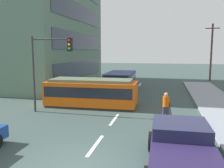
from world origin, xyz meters
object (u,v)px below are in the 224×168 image
object	(u,v)px
pickup_truck_parked	(181,148)
utility_pole_far	(211,51)
pedestrian_crossing	(166,105)
traffic_light_mast	(48,59)
streetcar_tram	(92,92)
city_bus	(120,81)

from	to	relation	value
pickup_truck_parked	utility_pole_far	world-z (taller)	utility_pole_far
pedestrian_crossing	pickup_truck_parked	world-z (taller)	pedestrian_crossing
traffic_light_mast	utility_pole_far	distance (m)	24.23
traffic_light_mast	streetcar_tram	bearing A→B (deg)	47.83
pedestrian_crossing	utility_pole_far	size ratio (longest dim) A/B	0.22
pickup_truck_parked	utility_pole_far	bearing A→B (deg)	78.32
city_bus	traffic_light_mast	xyz separation A→B (m)	(-3.06, -9.03, 2.39)
pickup_truck_parked	city_bus	bearing A→B (deg)	107.64
pedestrian_crossing	utility_pole_far	distance (m)	21.60
pickup_truck_parked	traffic_light_mast	world-z (taller)	traffic_light_mast
streetcar_tram	city_bus	xyz separation A→B (m)	(0.92, 6.67, 0.05)
streetcar_tram	utility_pole_far	world-z (taller)	utility_pole_far
pickup_truck_parked	pedestrian_crossing	bearing A→B (deg)	94.53
streetcar_tram	pickup_truck_parked	bearing A→B (deg)	-56.15
city_bus	pedestrian_crossing	size ratio (longest dim) A/B	3.15
city_bus	traffic_light_mast	bearing A→B (deg)	-108.70
city_bus	utility_pole_far	distance (m)	15.48
streetcar_tram	city_bus	bearing A→B (deg)	82.16
pickup_truck_parked	traffic_light_mast	distance (m)	10.44
city_bus	pickup_truck_parked	distance (m)	16.04
traffic_light_mast	utility_pole_far	bearing A→B (deg)	56.47
pickup_truck_parked	utility_pole_far	xyz separation A→B (m)	(5.47, 26.45, 3.17)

